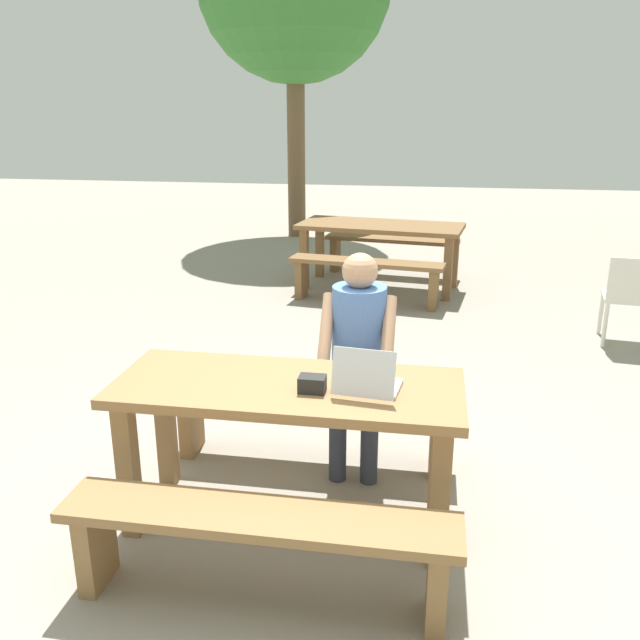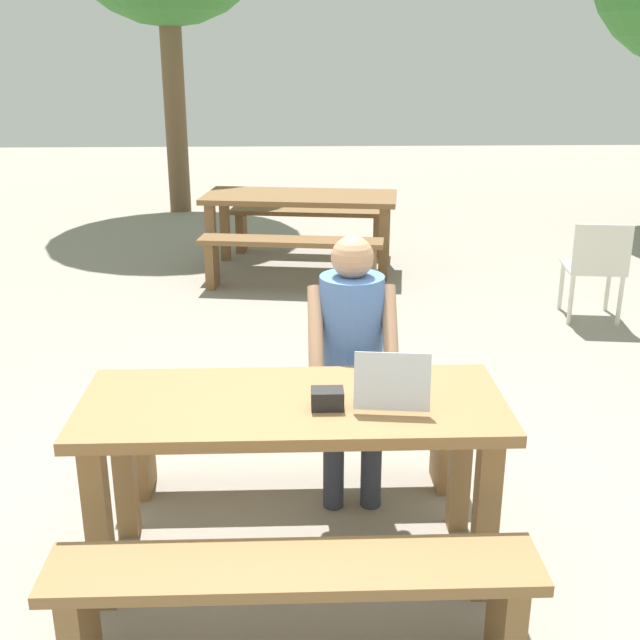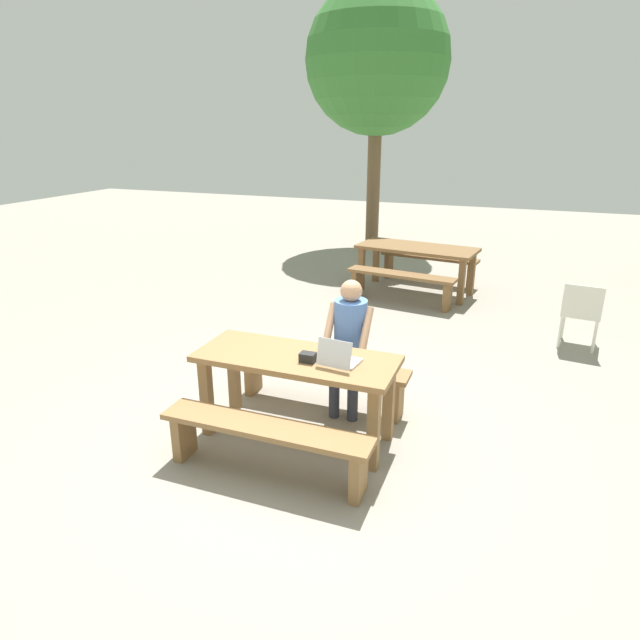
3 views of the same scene
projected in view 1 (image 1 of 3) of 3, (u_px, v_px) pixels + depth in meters
The scene contains 11 objects.
ground_plane at pixel (290, 519), 3.49m from camera, with size 30.00×30.00×0.00m, color gray.
picnic_table_front at pixel (288, 408), 3.29m from camera, with size 1.70×0.68×0.77m.
bench_near at pixel (258, 536), 2.81m from camera, with size 1.70×0.30×0.45m.
bench_far at pixel (310, 410), 3.96m from camera, with size 1.70×0.30×0.45m.
laptop at pixel (367, 381), 3.13m from camera, with size 0.32×0.31×0.24m.
small_pouch at pixel (312, 384), 3.14m from camera, with size 0.13×0.09×0.08m.
person_seated at pixel (358, 349), 3.76m from camera, with size 0.41×0.41×1.29m.
plastic_chair at pixel (631, 297), 5.87m from camera, with size 0.49×0.49×0.82m.
picnic_table_mid at pixel (380, 234), 7.69m from camera, with size 1.95×1.05×0.75m.
bench_mid_south at pixel (366, 272), 7.17m from camera, with size 1.69×0.53×0.47m.
bench_mid_north at pixel (391, 247), 8.38m from camera, with size 1.69×0.53×0.47m.
Camera 1 is at (0.65, -2.93, 2.06)m, focal length 37.51 mm.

